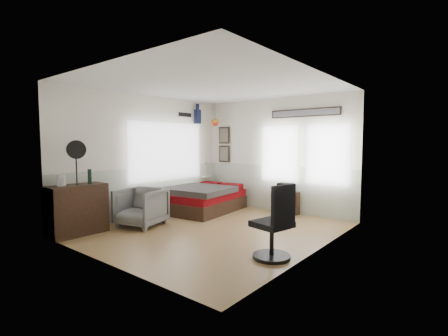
{
  "coord_description": "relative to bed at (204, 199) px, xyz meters",
  "views": [
    {
      "loc": [
        3.93,
        -4.62,
        1.66
      ],
      "look_at": [
        -0.1,
        0.4,
        1.15
      ],
      "focal_mm": 26.0,
      "sensor_mm": 36.0,
      "label": 1
    }
  ],
  "objects": [
    {
      "name": "dresser",
      "position": [
        -0.44,
        -2.91,
        0.16
      ],
      "size": [
        0.48,
        1.0,
        0.9
      ],
      "primitive_type": "cube",
      "color": "black",
      "rests_on": "ground_plane"
    },
    {
      "name": "kettle",
      "position": [
        -0.51,
        -3.13,
        0.7
      ],
      "size": [
        0.17,
        0.15,
        0.2
      ],
      "rotation": [
        0.0,
        0.0,
        -0.3
      ],
      "color": "silver",
      "rests_on": "dresser"
    },
    {
      "name": "task_chair",
      "position": [
        2.98,
        -1.79,
        0.15
      ],
      "size": [
        0.57,
        0.57,
        1.08
      ],
      "rotation": [
        0.0,
        0.0,
        -0.21
      ],
      "color": "black",
      "rests_on": "ground_plane"
    },
    {
      "name": "armchair",
      "position": [
        -0.03,
        -1.82,
        0.08
      ],
      "size": [
        0.99,
        1.01,
        0.76
      ],
      "primitive_type": "imported",
      "rotation": [
        0.0,
        0.0,
        0.26
      ],
      "color": "slate",
      "rests_on": "ground_plane"
    },
    {
      "name": "wall_decor",
      "position": [
        0.2,
        0.84,
        1.8
      ],
      "size": [
        3.55,
        1.32,
        1.44
      ],
      "color": "#2F2117",
      "rests_on": "room_shell"
    },
    {
      "name": "room_shell",
      "position": [
        1.22,
        -0.93,
        1.32
      ],
      "size": [
        4.02,
        4.52,
        2.71
      ],
      "color": "#ECE8D0",
      "rests_on": "ground_plane"
    },
    {
      "name": "stand_fan",
      "position": [
        -0.35,
        -2.93,
        1.22
      ],
      "size": [
        0.15,
        0.32,
        0.8
      ],
      "rotation": [
        0.0,
        0.0,
        -0.21
      ],
      "color": "black",
      "rests_on": "dresser"
    },
    {
      "name": "ground_plane",
      "position": [
        1.3,
        -1.12,
        -0.3
      ],
      "size": [
        4.0,
        4.5,
        0.01
      ],
      "primitive_type": "cube",
      "color": "olive"
    },
    {
      "name": "bottle",
      "position": [
        -0.38,
        -2.68,
        0.74
      ],
      "size": [
        0.07,
        0.07,
        0.27
      ],
      "primitive_type": "cylinder",
      "color": "black",
      "rests_on": "dresser"
    },
    {
      "name": "nightstand",
      "position": [
        1.7,
        0.93,
        -0.03
      ],
      "size": [
        0.61,
        0.53,
        0.52
      ],
      "primitive_type": "cube",
      "rotation": [
        0.0,
        0.0,
        -0.23
      ],
      "color": "black",
      "rests_on": "ground_plane"
    },
    {
      "name": "black_bag",
      "position": [
        1.7,
        0.93,
        0.33
      ],
      "size": [
        0.36,
        0.25,
        0.2
      ],
      "primitive_type": "cube",
      "rotation": [
        0.0,
        0.0,
        0.08
      ],
      "color": "black",
      "rests_on": "nightstand"
    },
    {
      "name": "bed",
      "position": [
        0.0,
        0.0,
        0.0
      ],
      "size": [
        1.53,
        2.03,
        0.61
      ],
      "rotation": [
        0.0,
        0.0,
        0.11
      ],
      "color": "black",
      "rests_on": "ground_plane"
    }
  ]
}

